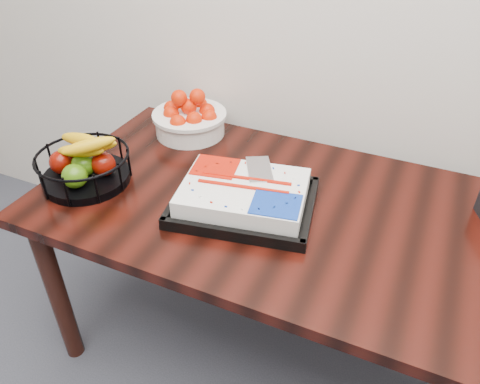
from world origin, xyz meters
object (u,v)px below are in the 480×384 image
at_px(cake_tray, 244,196).
at_px(fruit_basket, 84,164).
at_px(tangerine_bowl, 189,115).
at_px(table, 302,230).

xyz_separation_m(cake_tray, fruit_basket, (-0.57, -0.09, 0.03)).
relative_size(cake_tray, tangerine_bowl, 1.68).
height_order(cake_tray, fruit_basket, fruit_basket).
height_order(table, cake_tray, cake_tray).
xyz_separation_m(cake_tray, tangerine_bowl, (-0.41, 0.37, 0.04)).
height_order(table, tangerine_bowl, tangerine_bowl).
bearing_deg(tangerine_bowl, table, -27.19).
xyz_separation_m(tangerine_bowl, fruit_basket, (-0.16, -0.47, -0.01)).
relative_size(cake_tray, fruit_basket, 1.58).
xyz_separation_m(table, tangerine_bowl, (-0.60, 0.31, 0.17)).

